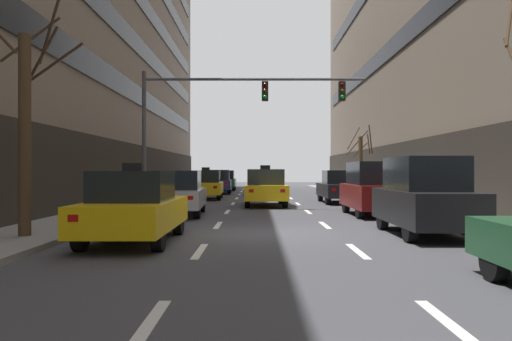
{
  "coord_description": "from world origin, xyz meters",
  "views": [
    {
      "loc": [
        -0.47,
        -13.46,
        1.68
      ],
      "look_at": [
        -0.44,
        23.78,
        1.69
      ],
      "focal_mm": 35.26,
      "sensor_mm": 36.0,
      "label": 1
    }
  ],
  "objects_px": {
    "taxi_driving_3": "(134,207)",
    "traffic_signal_0": "(224,107)",
    "car_driving_0": "(224,181)",
    "taxi_driving_4": "(265,188)",
    "car_driving_1": "(217,182)",
    "street_tree_0": "(360,163)",
    "street_tree_2": "(25,126)",
    "car_parked_1": "(424,196)",
    "car_driving_5": "(177,193)",
    "car_driving_6": "(262,184)",
    "car_parked_2": "(372,189)",
    "taxi_driving_2": "(205,185)",
    "car_parked_3": "(339,187)"
  },
  "relations": [
    {
      "from": "car_driving_6",
      "to": "street_tree_0",
      "type": "relative_size",
      "value": 1.01
    },
    {
      "from": "car_driving_0",
      "to": "car_driving_1",
      "type": "xyz_separation_m",
      "value": [
        -0.1,
        -5.99,
        0.02
      ]
    },
    {
      "from": "car_parked_2",
      "to": "traffic_signal_0",
      "type": "relative_size",
      "value": 0.43
    },
    {
      "from": "car_parked_2",
      "to": "car_parked_3",
      "type": "bearing_deg",
      "value": 90.0
    },
    {
      "from": "car_driving_5",
      "to": "taxi_driving_4",
      "type": "bearing_deg",
      "value": 56.61
    },
    {
      "from": "car_driving_1",
      "to": "taxi_driving_3",
      "type": "relative_size",
      "value": 1.05
    },
    {
      "from": "taxi_driving_3",
      "to": "car_driving_5",
      "type": "relative_size",
      "value": 0.98
    },
    {
      "from": "street_tree_0",
      "to": "taxi_driving_3",
      "type": "bearing_deg",
      "value": -115.88
    },
    {
      "from": "car_parked_2",
      "to": "car_driving_0",
      "type": "bearing_deg",
      "value": 106.45
    },
    {
      "from": "car_driving_5",
      "to": "street_tree_2",
      "type": "height_order",
      "value": "street_tree_2"
    },
    {
      "from": "car_driving_5",
      "to": "car_parked_2",
      "type": "xyz_separation_m",
      "value": [
        7.3,
        -0.08,
        0.17
      ]
    },
    {
      "from": "car_driving_1",
      "to": "car_parked_1",
      "type": "height_order",
      "value": "car_parked_1"
    },
    {
      "from": "taxi_driving_4",
      "to": "traffic_signal_0",
      "type": "height_order",
      "value": "traffic_signal_0"
    },
    {
      "from": "traffic_signal_0",
      "to": "taxi_driving_4",
      "type": "bearing_deg",
      "value": 50.63
    },
    {
      "from": "car_parked_1",
      "to": "street_tree_0",
      "type": "bearing_deg",
      "value": 83.34
    },
    {
      "from": "car_driving_5",
      "to": "car_driving_6",
      "type": "relative_size",
      "value": 1.05
    },
    {
      "from": "car_driving_5",
      "to": "car_parked_3",
      "type": "bearing_deg",
      "value": 44.64
    },
    {
      "from": "car_parked_2",
      "to": "street_tree_2",
      "type": "bearing_deg",
      "value": -145.13
    },
    {
      "from": "taxi_driving_4",
      "to": "car_driving_5",
      "type": "relative_size",
      "value": 1.03
    },
    {
      "from": "taxi_driving_2",
      "to": "car_driving_1",
      "type": "bearing_deg",
      "value": 88.72
    },
    {
      "from": "taxi_driving_2",
      "to": "street_tree_2",
      "type": "bearing_deg",
      "value": -98.12
    },
    {
      "from": "traffic_signal_0",
      "to": "taxi_driving_3",
      "type": "bearing_deg",
      "value": -98.37
    },
    {
      "from": "car_driving_5",
      "to": "car_parked_1",
      "type": "relative_size",
      "value": 1.08
    },
    {
      "from": "taxi_driving_3",
      "to": "car_parked_3",
      "type": "height_order",
      "value": "taxi_driving_3"
    },
    {
      "from": "taxi_driving_2",
      "to": "taxi_driving_3",
      "type": "distance_m",
      "value": 17.81
    },
    {
      "from": "car_driving_5",
      "to": "car_driving_6",
      "type": "bearing_deg",
      "value": 77.59
    },
    {
      "from": "car_driving_5",
      "to": "car_parked_3",
      "type": "height_order",
      "value": "car_parked_3"
    },
    {
      "from": "taxi_driving_3",
      "to": "car_driving_5",
      "type": "bearing_deg",
      "value": 90.75
    },
    {
      "from": "taxi_driving_2",
      "to": "car_driving_5",
      "type": "xyz_separation_m",
      "value": [
        0.02,
        -10.69,
        -0.01
      ]
    },
    {
      "from": "car_driving_1",
      "to": "car_parked_2",
      "type": "distance_m",
      "value": 19.26
    },
    {
      "from": "car_driving_0",
      "to": "taxi_driving_4",
      "type": "distance_m",
      "value": 18.94
    },
    {
      "from": "car_driving_6",
      "to": "street_tree_0",
      "type": "distance_m",
      "value": 7.01
    },
    {
      "from": "street_tree_0",
      "to": "street_tree_2",
      "type": "height_order",
      "value": "street_tree_2"
    },
    {
      "from": "taxi_driving_3",
      "to": "traffic_signal_0",
      "type": "bearing_deg",
      "value": 81.63
    },
    {
      "from": "taxi_driving_4",
      "to": "car_parked_2",
      "type": "height_order",
      "value": "car_parked_2"
    },
    {
      "from": "car_parked_2",
      "to": "street_tree_0",
      "type": "relative_size",
      "value": 0.97
    },
    {
      "from": "taxi_driving_2",
      "to": "car_parked_2",
      "type": "xyz_separation_m",
      "value": [
        7.31,
        -10.77,
        0.17
      ]
    },
    {
      "from": "traffic_signal_0",
      "to": "car_parked_1",
      "type": "bearing_deg",
      "value": -56.86
    },
    {
      "from": "taxi_driving_3",
      "to": "car_parked_1",
      "type": "xyz_separation_m",
      "value": [
        7.2,
        1.28,
        0.19
      ]
    },
    {
      "from": "car_driving_0",
      "to": "taxi_driving_4",
      "type": "height_order",
      "value": "taxi_driving_4"
    },
    {
      "from": "car_parked_3",
      "to": "traffic_signal_0",
      "type": "bearing_deg",
      "value": -143.18
    },
    {
      "from": "taxi_driving_2",
      "to": "street_tree_2",
      "type": "distance_m",
      "value": 17.9
    },
    {
      "from": "car_driving_1",
      "to": "street_tree_2",
      "type": "distance_m",
      "value": 24.95
    },
    {
      "from": "taxi_driving_3",
      "to": "street_tree_0",
      "type": "distance_m",
      "value": 21.32
    },
    {
      "from": "taxi_driving_3",
      "to": "traffic_signal_0",
      "type": "distance_m",
      "value": 10.78
    },
    {
      "from": "taxi_driving_3",
      "to": "street_tree_0",
      "type": "xyz_separation_m",
      "value": [
        9.29,
        19.15,
        1.34
      ]
    },
    {
      "from": "car_driving_0",
      "to": "car_parked_2",
      "type": "xyz_separation_m",
      "value": [
        7.05,
        -23.88,
        0.16
      ]
    },
    {
      "from": "car_parked_1",
      "to": "traffic_signal_0",
      "type": "xyz_separation_m",
      "value": [
        -5.72,
        8.77,
        3.44
      ]
    },
    {
      "from": "car_parked_1",
      "to": "taxi_driving_2",
      "type": "bearing_deg",
      "value": 113.86
    },
    {
      "from": "taxi_driving_4",
      "to": "street_tree_2",
      "type": "height_order",
      "value": "street_tree_2"
    }
  ]
}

